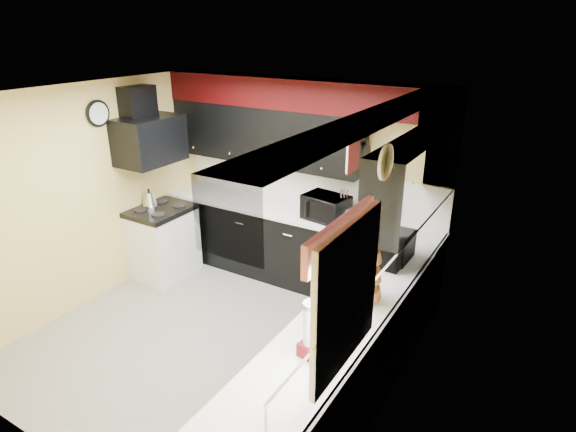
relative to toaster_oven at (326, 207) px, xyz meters
The scene contains 35 objects.
ground 1.87m from the toaster_oven, 107.48° to the right, with size 3.60×3.60×0.00m, color gray.
wall_back 0.60m from the toaster_oven, 143.08° to the left, with size 3.60×0.06×2.50m, color #E0C666.
wall_right 1.99m from the toaster_oven, 47.33° to the right, with size 0.06×3.60×2.50m, color #E0C666.
wall_left 2.69m from the toaster_oven, 147.20° to the right, with size 0.06×3.60×2.50m, color #E0C666.
ceiling 2.08m from the toaster_oven, 107.48° to the right, with size 3.60×3.60×0.06m, color white.
cab_back 0.79m from the toaster_oven, behind, with size 3.60×0.60×0.90m, color black.
cab_right 2.14m from the toaster_oven, 59.32° to the right, with size 0.60×3.00×0.90m, color black.
counter_back 0.49m from the toaster_oven, behind, with size 3.62×0.64×0.04m, color white.
counter_right 2.05m from the toaster_oven, 59.32° to the right, with size 0.64×3.02×0.04m, color white.
splash_back 0.58m from the toaster_oven, 143.89° to the left, with size 3.60×0.02×0.50m, color white.
splash_right 1.98m from the toaster_oven, 47.55° to the right, with size 0.02×3.60×0.50m, color white.
upper_back 1.21m from the toaster_oven, 169.97° to the left, with size 2.60×0.35×0.70m, color black.
upper_right 1.48m from the toaster_oven, 25.46° to the right, with size 0.35×1.80×0.70m, color black.
soffit_back 1.33m from the toaster_oven, 160.26° to the left, with size 3.60×0.36×0.35m, color black.
soffit_right 2.36m from the toaster_oven, 54.62° to the right, with size 0.36×3.24×0.35m, color black.
stove 2.18m from the toaster_oven, 160.19° to the right, with size 0.60×0.75×0.86m, color white.
cooktop 2.09m from the toaster_oven, 160.19° to the right, with size 0.62×0.77×0.06m, color black.
hood 2.24m from the toaster_oven, 160.65° to the right, with size 0.50×0.78×0.55m, color black.
hood_duct 2.51m from the toaster_oven, 161.74° to the right, with size 0.24×0.40×0.40m, color black.
window 2.74m from the toaster_oven, 60.61° to the right, with size 0.03×0.86×0.96m, color white, non-canonical shape.
valance 2.81m from the toaster_oven, 61.64° to the right, with size 0.04×0.88×0.20m, color red.
pan_top 0.99m from the toaster_oven, 14.65° to the left, with size 0.03×0.22×0.40m, color black, non-canonical shape.
pan_mid 0.76m from the toaster_oven, ahead, with size 0.03×0.28×0.46m, color black, non-canonical shape.
pan_low 0.76m from the toaster_oven, 31.84° to the left, with size 0.03×0.24×0.42m, color black, non-canonical shape.
cut_board 0.82m from the toaster_oven, 22.71° to the right, with size 0.03×0.26×0.35m, color white.
baskets 1.76m from the toaster_oven, 52.94° to the right, with size 0.27×0.27×0.50m, color brown, non-canonical shape.
clock 2.75m from the toaster_oven, 151.59° to the right, with size 0.03×0.30×0.30m, color black, non-canonical shape.
deco_plate 2.52m from the toaster_oven, 54.01° to the right, with size 0.03×0.24×0.24m, color white, non-canonical shape.
toaster_oven is the anchor object (origin of this frame).
microwave 1.19m from the toaster_oven, 31.55° to the right, with size 0.50×0.34×0.28m, color black.
utensil_crock 0.22m from the toaster_oven, 13.02° to the left, with size 0.15×0.15×0.16m, color white.
knife_block 0.64m from the toaster_oven, ahead, with size 0.10×0.14×0.22m, color black.
kettle 2.25m from the toaster_oven, 161.99° to the right, with size 0.19×0.19×0.17m, color #B2B2B6, non-canonical shape.
dispenser_a 2.33m from the toaster_oven, 62.07° to the right, with size 0.14×0.14×0.38m, color #5E0600, non-canonical shape.
dispenser_b 2.50m from the toaster_oven, 65.28° to the right, with size 0.15×0.15×0.40m, color #600800, non-canonical shape.
Camera 1 is at (2.77, -3.23, 3.08)m, focal length 30.00 mm.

